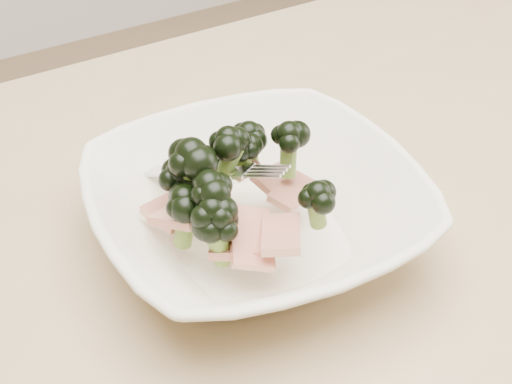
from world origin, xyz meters
TOP-DOWN VIEW (x-y plane):
  - dining_table at (0.00, 0.00)m, footprint 1.20×0.80m
  - broccoli_dish at (-0.01, 0.03)m, footprint 0.29×0.29m

SIDE VIEW (x-z plane):
  - dining_table at x=0.00m, z-range 0.28..1.03m
  - broccoli_dish at x=-0.01m, z-range 0.73..0.84m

